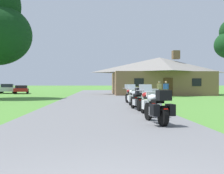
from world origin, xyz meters
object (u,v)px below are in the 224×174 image
Objects in this scene: parked_red_sedan_far_left at (21,89)px; motorcycle_red_second_in_row at (149,102)px; bystander_blue_shirt_beside_signpost at (166,88)px; motorcycle_white_nearest_to_camera at (158,107)px; motorcycle_white_fourth_in_row at (133,97)px; bystander_tan_shirt_near_lodge at (159,88)px; parked_silver_suv_far_left at (8,88)px; motorcycle_silver_third_in_row at (137,99)px; motorcycle_red_farthest_in_row at (130,95)px.

motorcycle_red_second_in_row is at bearing -77.54° from parked_red_sedan_far_left.
bystander_blue_shirt_beside_signpost is 21.72m from parked_red_sedan_far_left.
bystander_blue_shirt_beside_signpost reaches higher than motorcycle_white_nearest_to_camera.
motorcycle_white_nearest_to_camera is 19.44m from bystander_blue_shirt_beside_signpost.
bystander_tan_shirt_near_lodge is (4.45, 12.75, 0.34)m from motorcycle_white_fourth_in_row.
parked_silver_suv_far_left reaches higher than motorcycle_white_nearest_to_camera.
parked_silver_suv_far_left reaches higher than motorcycle_silver_third_in_row.
bystander_tan_shirt_near_lodge reaches higher than motorcycle_white_fourth_in_row.
motorcycle_white_nearest_to_camera is 1.00× the size of motorcycle_red_farthest_in_row.
bystander_blue_shirt_beside_signpost is at bearing 54.37° from motorcycle_red_farthest_in_row.
motorcycle_white_fourth_in_row is at bearing 81.23° from bystander_blue_shirt_beside_signpost.
motorcycle_white_nearest_to_camera is 9.42m from motorcycle_red_farthest_in_row.
motorcycle_silver_third_in_row is 1.00× the size of motorcycle_white_fourth_in_row.
motorcycle_white_fourth_in_row is (0.13, 6.95, 0.00)m from motorcycle_white_nearest_to_camera.
motorcycle_white_fourth_in_row is at bearing -72.59° from parked_silver_suv_far_left.
bystander_tan_shirt_near_lodge is (4.58, 19.70, 0.34)m from motorcycle_white_nearest_to_camera.
parked_red_sedan_far_left is (-17.89, 12.32, -0.29)m from bystander_blue_shirt_beside_signpost.
motorcycle_silver_third_in_row and motorcycle_white_fourth_in_row have the same top height.
bystander_blue_shirt_beside_signpost is at bearing 63.54° from motorcycle_white_fourth_in_row.
motorcycle_red_second_in_row reaches higher than parked_red_sedan_far_left.
motorcycle_red_second_in_row is 2.58m from motorcycle_silver_third_in_row.
motorcycle_silver_third_in_row is at bearing -96.90° from motorcycle_white_fourth_in_row.
motorcycle_silver_third_in_row is 14.76m from bystander_blue_shirt_beside_signpost.
motorcycle_red_second_in_row is at bearing -122.25° from bystander_tan_shirt_near_lodge.
motorcycle_white_nearest_to_camera is at bearing -98.27° from motorcycle_red_second_in_row.
motorcycle_red_second_in_row is 17.94m from bystander_tan_shirt_near_lodge.
bystander_blue_shirt_beside_signpost reaches higher than motorcycle_red_farthest_in_row.
bystander_blue_shirt_beside_signpost is 24.59m from parked_silver_suv_far_left.
motorcycle_red_farthest_in_row is (0.13, 2.46, 0.01)m from motorcycle_white_fourth_in_row.
motorcycle_white_fourth_in_row is (-0.02, 4.63, 0.00)m from motorcycle_red_second_in_row.
motorcycle_white_nearest_to_camera is at bearing -121.03° from bystander_tan_shirt_near_lodge.
motorcycle_white_fourth_in_row is at bearing -101.46° from motorcycle_red_farthest_in_row.
motorcycle_silver_third_in_row is 4.52m from motorcycle_red_farthest_in_row.
bystander_tan_shirt_near_lodge is at bearing -46.62° from parked_silver_suv_far_left.
bystander_tan_shirt_near_lodge is 20.82m from parked_red_sedan_far_left.
motorcycle_red_second_in_row is at bearing -76.58° from parked_silver_suv_far_left.
bystander_blue_shirt_beside_signpost is at bearing -81.13° from bystander_tan_shirt_near_lodge.
motorcycle_red_second_in_row is at bearing 78.52° from motorcycle_white_nearest_to_camera.
bystander_tan_shirt_near_lodge is 23.68m from parked_silver_suv_far_left.
motorcycle_red_second_in_row is 1.00× the size of motorcycle_red_farthest_in_row.
bystander_tan_shirt_near_lodge is 0.34× the size of parked_silver_suv_far_left.
motorcycle_silver_third_in_row is at bearing 88.17° from motorcycle_red_second_in_row.
motorcycle_white_fourth_in_row is 0.46× the size of parked_red_sedan_far_left.
motorcycle_red_farthest_in_row is at bearing -70.70° from parked_red_sedan_far_left.
motorcycle_silver_third_in_row is 15.49m from bystander_tan_shirt_near_lodge.
parked_silver_suv_far_left is (-15.40, 25.67, 0.17)m from motorcycle_white_fourth_in_row.
parked_red_sedan_far_left is at bearing 112.60° from motorcycle_red_farthest_in_row.
bystander_tan_shirt_near_lodge is 1.04m from bystander_blue_shirt_beside_signpost.
motorcycle_red_second_in_row is 7.09m from motorcycle_red_farthest_in_row.
motorcycle_white_nearest_to_camera and motorcycle_silver_third_in_row have the same top height.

